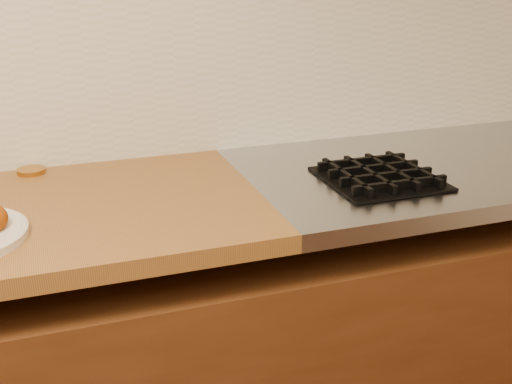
% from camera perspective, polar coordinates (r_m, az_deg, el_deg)
% --- Properties ---
extents(stovetop, '(1.30, 0.62, 0.04)m').
position_cam_1_polar(stovetop, '(1.82, 19.22, 2.43)').
color(stovetop, '#9EA0A5').
rests_on(stovetop, base_cabinet).
extents(backsplash, '(3.60, 0.02, 0.60)m').
position_cam_1_polar(backsplash, '(1.66, -21.15, 11.89)').
color(backsplash, beige).
rests_on(backsplash, wall_back).
extents(burner_grates, '(0.91, 0.26, 0.03)m').
position_cam_1_polar(burner_grates, '(1.74, 20.28, 2.54)').
color(burner_grates, black).
rests_on(burner_grates, stovetop).
extents(brass_jar_lid, '(0.08, 0.08, 0.01)m').
position_cam_1_polar(brass_jar_lid, '(1.67, -19.35, 1.78)').
color(brass_jar_lid, '#B47D2F').
rests_on(brass_jar_lid, butcher_block).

